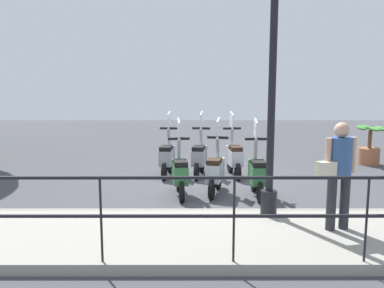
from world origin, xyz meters
The scene contains 12 objects.
ground_plane centered at (0.00, 0.00, 0.00)m, with size 28.00×28.00×0.00m, color #424247.
promenade_walkway centered at (-3.15, 0.00, 0.07)m, with size 2.20×20.00×0.15m.
fence_railing centered at (-4.20, 0.00, 0.91)m, with size 0.04×16.03×1.07m.
lamp_post_near centered at (-2.40, -0.75, 2.22)m, with size 0.26×0.90×4.63m.
pedestrian_with_bag centered at (-3.09, -1.62, 1.08)m, with size 0.41×0.63×1.59m.
potted_palm centered at (2.30, -4.32, 0.45)m, with size 1.06×0.66×1.05m.
scooter_near_0 centered at (-0.87, -0.79, 0.48)m, with size 1.23×0.44×1.54m.
scooter_near_1 centered at (-0.66, 0.03, 0.48)m, with size 1.22×0.50×1.54m.
scooter_near_2 centered at (-0.82, 0.74, 0.48)m, with size 1.23×0.44×1.54m.
scooter_far_0 centered at (0.88, -0.51, 0.48)m, with size 1.23×0.44×1.54m.
scooter_far_1 centered at (0.90, 0.32, 0.48)m, with size 1.23×0.47×1.54m.
scooter_far_2 centered at (0.90, 1.09, 0.48)m, with size 1.23×0.44×1.54m.
Camera 1 is at (-9.13, 0.51, 2.40)m, focal length 40.00 mm.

